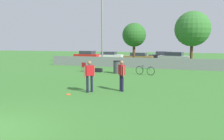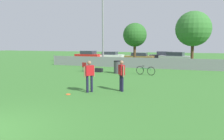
{
  "view_description": "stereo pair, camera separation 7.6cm",
  "coord_description": "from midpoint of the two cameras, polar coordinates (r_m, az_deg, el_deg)",
  "views": [
    {
      "loc": [
        5.57,
        -4.36,
        2.55
      ],
      "look_at": [
        1.49,
        7.3,
        1.05
      ],
      "focal_mm": 35.0,
      "sensor_mm": 36.0,
      "label": 1
    },
    {
      "loc": [
        5.65,
        -4.34,
        2.55
      ],
      "look_at": [
        1.49,
        7.3,
        1.05
      ],
      "focal_mm": 35.0,
      "sensor_mm": 36.0,
      "label": 2
    }
  ],
  "objects": [
    {
      "name": "parked_car_white",
      "position": [
        34.31,
        -0.82,
        3.73
      ],
      "size": [
        4.31,
        1.92,
        1.31
      ],
      "rotation": [
        0.0,
        0.0,
        0.04
      ],
      "color": "black",
      "rests_on": "ground_plane"
    },
    {
      "name": "player_defender_red",
      "position": [
        11.45,
        -6.09,
        -1.03
      ],
      "size": [
        0.45,
        0.51,
        1.66
      ],
      "rotation": [
        0.0,
        0.0,
        0.91
      ],
      "color": "#191933",
      "rests_on": "ground_plane"
    },
    {
      "name": "player_thrower_red",
      "position": [
        11.67,
        2.35,
        -0.84
      ],
      "size": [
        0.45,
        0.51,
        1.66
      ],
      "rotation": [
        0.0,
        0.0,
        -0.91
      ],
      "color": "#191933",
      "rests_on": "ground_plane"
    },
    {
      "name": "frisbee_disc",
      "position": [
        11.25,
        -11.54,
        -6.25
      ],
      "size": [
        0.25,
        0.25,
        0.03
      ],
      "color": "#E5591E",
      "rests_on": "ground_plane"
    },
    {
      "name": "parked_car_red",
      "position": [
        34.88,
        -6.49,
        3.82
      ],
      "size": [
        4.19,
        2.1,
        1.42
      ],
      "rotation": [
        0.0,
        0.0,
        -0.07
      ],
      "color": "black",
      "rests_on": "ground_plane"
    },
    {
      "name": "trash_bin",
      "position": [
        18.75,
        1.22,
        0.81
      ],
      "size": [
        0.66,
        0.66,
        1.1
      ],
      "color": "#3F3F44",
      "rests_on": "ground_plane"
    },
    {
      "name": "fence_backline",
      "position": [
        23.13,
        5.21,
        1.93
      ],
      "size": [
        19.55,
        0.07,
        1.21
      ],
      "color": "gray",
      "rests_on": "ground_plane"
    },
    {
      "name": "tree_far_right",
      "position": [
        25.47,
        20.18,
        10.04
      ],
      "size": [
        3.78,
        3.78,
        6.02
      ],
      "color": "#4C331E",
      "rests_on": "ground_plane"
    },
    {
      "name": "parked_car_silver",
      "position": [
        31.17,
        15.9,
        3.22
      ],
      "size": [
        4.44,
        2.42,
        1.42
      ],
      "rotation": [
        0.0,
        0.0,
        -0.19
      ],
      "color": "black",
      "rests_on": "ground_plane"
    },
    {
      "name": "folding_chair_sideline",
      "position": [
        20.06,
        -7.35,
        0.95
      ],
      "size": [
        0.43,
        0.43,
        0.85
      ],
      "rotation": [
        0.0,
        0.0,
        3.11
      ],
      "color": "#333338",
      "rests_on": "ground_plane"
    },
    {
      "name": "parked_car_dark",
      "position": [
        33.49,
        13.21,
        3.55
      ],
      "size": [
        4.57,
        2.29,
        1.41
      ],
      "rotation": [
        0.0,
        0.0,
        0.13
      ],
      "color": "black",
      "rests_on": "ground_plane"
    },
    {
      "name": "bicycle_sideline",
      "position": [
        18.06,
        8.51,
        -0.12
      ],
      "size": [
        1.65,
        0.52,
        0.74
      ],
      "rotation": [
        0.0,
        0.0,
        -0.23
      ],
      "color": "black",
      "rests_on": "ground_plane"
    },
    {
      "name": "light_pole",
      "position": [
        25.3,
        -2.68,
        13.64
      ],
      "size": [
        0.9,
        0.36,
        9.47
      ],
      "color": "gray",
      "rests_on": "ground_plane"
    },
    {
      "name": "tree_near_pole",
      "position": [
        26.76,
        5.72,
        9.07
      ],
      "size": [
        2.85,
        2.85,
        5.02
      ],
      "color": "#4C331E",
      "rests_on": "ground_plane"
    },
    {
      "name": "gear_bag_sideline",
      "position": [
        19.71,
        -3.79,
        -0.04
      ],
      "size": [
        0.74,
        0.41,
        0.36
      ],
      "color": "black",
      "rests_on": "ground_plane"
    },
    {
      "name": "parked_car_tan",
      "position": [
        31.59,
        6.87,
        3.38
      ],
      "size": [
        4.07,
        1.81,
        1.27
      ],
      "rotation": [
        0.0,
        0.0,
        0.01
      ],
      "color": "black",
      "rests_on": "ground_plane"
    }
  ]
}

